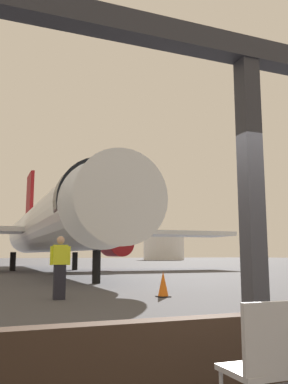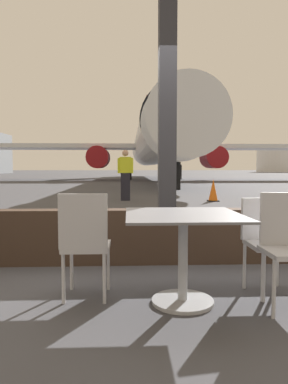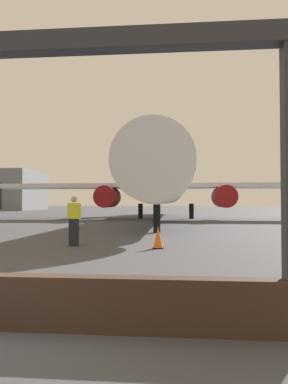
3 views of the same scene
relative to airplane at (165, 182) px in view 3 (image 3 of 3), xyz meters
The scene contains 4 objects.
ground_plane 12.96m from the airplane, 99.35° to the left, with size 220.00×220.00×0.00m, color #424247.
airplane is the anchor object (origin of this frame).
ground_crew_worker 19.86m from the airplane, 97.55° to the right, with size 0.54×0.25×1.74m.
traffic_cone 20.18m from the airplane, 88.93° to the right, with size 0.36×0.36×0.74m.
Camera 3 is at (3.00, -4.19, 1.52)m, focal length 33.56 mm.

